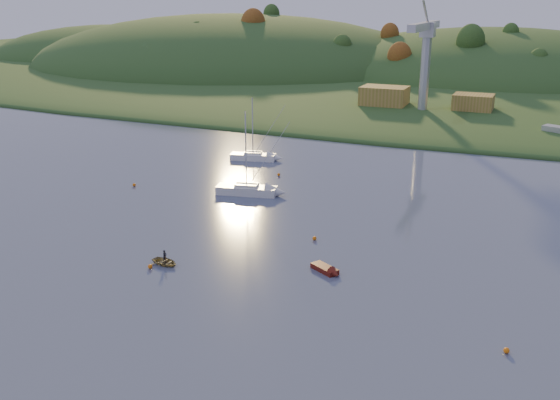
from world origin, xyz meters
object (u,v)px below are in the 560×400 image
at_px(sailboat_near, 253,156).
at_px(red_tender, 329,271).
at_px(canoe, 165,262).
at_px(sailboat_far, 247,189).

relative_size(sailboat_near, red_tender, 2.81).
distance_m(canoe, red_tender, 17.99).
bearing_deg(canoe, sailboat_near, 23.80).
bearing_deg(red_tender, sailboat_near, 155.64).
bearing_deg(sailboat_near, canoe, -89.84).
bearing_deg(red_tender, sailboat_far, 163.92).
height_order(canoe, red_tender, red_tender).
bearing_deg(sailboat_far, red_tender, -58.64).
bearing_deg(sailboat_far, sailboat_near, 101.08).
relative_size(sailboat_near, sailboat_far, 0.90).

